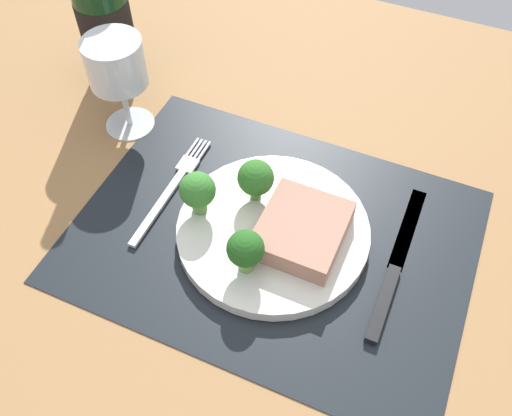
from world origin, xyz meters
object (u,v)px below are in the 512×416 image
(steak, at_px, (303,228))
(wine_bottle, at_px, (104,15))
(knife, at_px, (393,272))
(plate, at_px, (273,231))
(wine_glass, at_px, (117,68))
(fork, at_px, (172,188))

(steak, height_order, wine_bottle, wine_bottle)
(knife, height_order, wine_bottle, wine_bottle)
(plate, xyz_separation_m, knife, (0.15, 0.01, -0.00))
(steak, xyz_separation_m, wine_bottle, (-0.38, 0.19, 0.07))
(steak, bearing_deg, wine_glass, 162.24)
(wine_glass, bearing_deg, wine_bottle, 130.89)
(steak, relative_size, fork, 0.56)
(wine_bottle, bearing_deg, knife, -20.49)
(steak, relative_size, wine_bottle, 0.38)
(steak, xyz_separation_m, fork, (-0.18, 0.01, -0.03))
(fork, bearing_deg, wine_bottle, 136.50)
(plate, relative_size, wine_bottle, 0.82)
(knife, bearing_deg, plate, -178.57)
(steak, distance_m, wine_bottle, 0.43)
(steak, bearing_deg, wine_bottle, 153.80)
(plate, relative_size, knife, 1.01)
(plate, xyz_separation_m, wine_bottle, (-0.34, 0.19, 0.09))
(knife, xyz_separation_m, wine_bottle, (-0.49, 0.18, 0.10))
(steak, relative_size, wine_glass, 0.76)
(fork, height_order, knife, knife)
(steak, xyz_separation_m, wine_glass, (-0.30, 0.10, 0.07))
(wine_bottle, height_order, wine_glass, wine_bottle)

